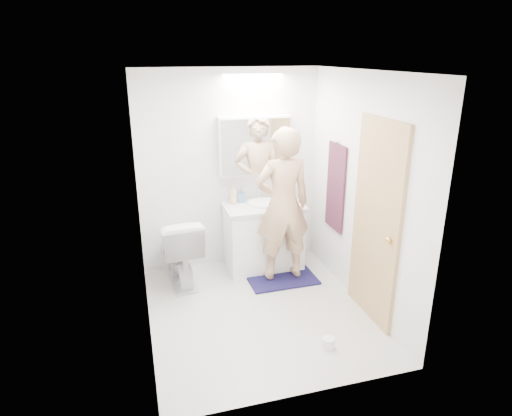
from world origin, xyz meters
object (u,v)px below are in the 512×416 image
object	(u,v)px
soap_bottle_b	(242,195)
toilet_paper_roll	(328,343)
vanity_cabinet	(263,238)
toothbrush_cup	(281,196)
person	(283,205)
medicine_cabinet	(255,146)
soap_bottle_a	(233,195)
toilet	(179,250)

from	to	relation	value
soap_bottle_b	toilet_paper_roll	world-z (taller)	soap_bottle_b
vanity_cabinet	toothbrush_cup	distance (m)	0.57
person	medicine_cabinet	bearing A→B (deg)	-75.15
vanity_cabinet	soap_bottle_a	world-z (taller)	soap_bottle_a
vanity_cabinet	soap_bottle_b	distance (m)	0.59
soap_bottle_a	soap_bottle_b	bearing A→B (deg)	15.22
vanity_cabinet	soap_bottle_a	bearing A→B (deg)	155.92
person	soap_bottle_a	size ratio (longest dim) A/B	7.90
vanity_cabinet	soap_bottle_a	size ratio (longest dim) A/B	4.03
soap_bottle_a	vanity_cabinet	bearing A→B (deg)	-24.08
vanity_cabinet	toilet_paper_roll	bearing A→B (deg)	-86.81
soap_bottle_a	toilet_paper_roll	distance (m)	2.12
soap_bottle_b	toilet	bearing A→B (deg)	-160.20
person	soap_bottle_b	bearing A→B (deg)	-59.08
toilet	person	size ratio (longest dim) A/B	0.47
soap_bottle_a	toothbrush_cup	bearing A→B (deg)	0.94
person	toilet	bearing A→B (deg)	-13.17
toilet	soap_bottle_a	bearing A→B (deg)	-163.77
soap_bottle_b	vanity_cabinet	bearing A→B (deg)	-38.61
vanity_cabinet	toothbrush_cup	world-z (taller)	toothbrush_cup
toilet	soap_bottle_a	xyz separation A→B (m)	(0.71, 0.27, 0.52)
toothbrush_cup	toilet_paper_roll	xyz separation A→B (m)	(-0.18, -1.89, -0.81)
medicine_cabinet	soap_bottle_b	size ratio (longest dim) A/B	4.92
person	soap_bottle_b	size ratio (longest dim) A/B	9.86
toothbrush_cup	toilet_paper_roll	world-z (taller)	toothbrush_cup
medicine_cabinet	person	distance (m)	0.83
toilet_paper_roll	person	bearing A→B (deg)	89.26
toilet	toilet_paper_roll	world-z (taller)	toilet
toilet_paper_roll	medicine_cabinet	bearing A→B (deg)	94.26
medicine_cabinet	soap_bottle_a	distance (m)	0.64
soap_bottle_a	soap_bottle_b	size ratio (longest dim) A/B	1.25
vanity_cabinet	person	xyz separation A→B (m)	(0.11, -0.37, 0.54)
medicine_cabinet	soap_bottle_b	bearing A→B (deg)	-170.39
soap_bottle_b	toothbrush_cup	size ratio (longest dim) A/B	1.91
vanity_cabinet	medicine_cabinet	bearing A→B (deg)	102.94
toilet	soap_bottle_b	bearing A→B (deg)	-164.46
medicine_cabinet	toilet_paper_roll	bearing A→B (deg)	-85.74
toothbrush_cup	toilet_paper_roll	bearing A→B (deg)	-95.37
medicine_cabinet	toilet_paper_roll	size ratio (longest dim) A/B	8.00
toilet	toothbrush_cup	xyz separation A→B (m)	(1.32, 0.28, 0.45)
toilet	soap_bottle_a	distance (m)	0.92
medicine_cabinet	soap_bottle_a	world-z (taller)	medicine_cabinet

